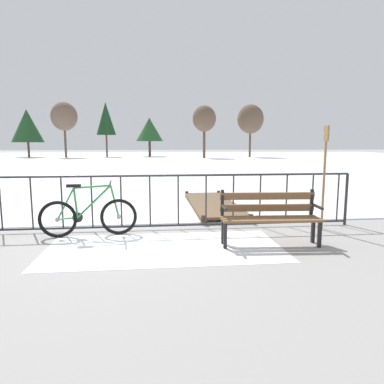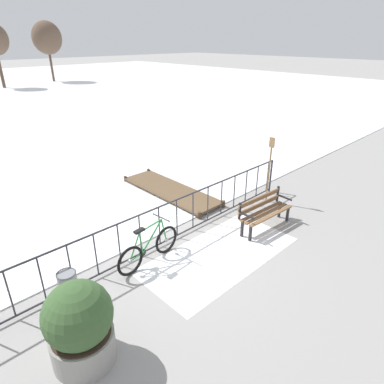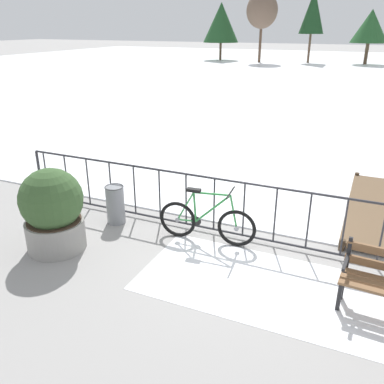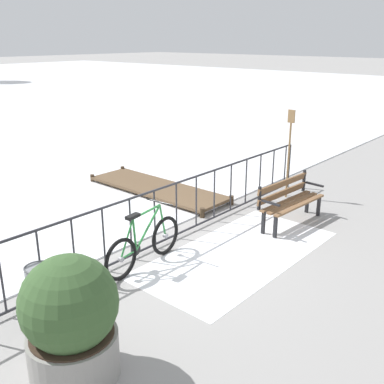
# 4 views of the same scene
# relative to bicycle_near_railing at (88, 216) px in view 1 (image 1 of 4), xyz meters

# --- Properties ---
(ground_plane) EXTENTS (160.00, 160.00, 0.00)m
(ground_plane) POSITION_rel_bicycle_near_railing_xyz_m (0.55, 0.32, -0.37)
(ground_plane) COLOR gray
(frozen_pond) EXTENTS (80.00, 56.00, 0.03)m
(frozen_pond) POSITION_rel_bicycle_near_railing_xyz_m (0.55, 28.72, -0.35)
(frozen_pond) COLOR white
(frozen_pond) RESTS_ON ground
(snow_patch) EXTENTS (3.73, 1.80, 0.01)m
(snow_patch) POSITION_rel_bicycle_near_railing_xyz_m (1.32, -0.88, -0.36)
(snow_patch) COLOR white
(snow_patch) RESTS_ON ground
(railing_fence) EXTENTS (9.06, 0.06, 1.07)m
(railing_fence) POSITION_rel_bicycle_near_railing_xyz_m (0.55, 0.32, 0.19)
(railing_fence) COLOR #2D2D33
(railing_fence) RESTS_ON ground
(bicycle_near_railing) EXTENTS (1.71, 0.52, 0.97)m
(bicycle_near_railing) POSITION_rel_bicycle_near_railing_xyz_m (0.00, 0.00, 0.00)
(bicycle_near_railing) COLOR black
(bicycle_near_railing) RESTS_ON ground
(park_bench) EXTENTS (1.63, 0.58, 0.89)m
(park_bench) POSITION_rel_bicycle_near_railing_xyz_m (3.05, -0.82, 0.14)
(park_bench) COLOR brown
(park_bench) RESTS_ON ground
(oar_upright) EXTENTS (0.04, 0.16, 1.98)m
(oar_upright) POSITION_rel_bicycle_near_railing_xyz_m (4.38, -0.03, 0.77)
(oar_upright) COLOR #937047
(oar_upright) RESTS_ON ground
(wooden_dock) EXTENTS (1.10, 3.68, 0.20)m
(wooden_dock) POSITION_rel_bicycle_near_railing_xyz_m (2.67, 2.41, -0.25)
(wooden_dock) COLOR brown
(wooden_dock) RESTS_ON ground
(tree_far_west) EXTENTS (3.30, 3.30, 4.77)m
(tree_far_west) POSITION_rel_bicycle_near_railing_xyz_m (0.76, 37.25, 2.96)
(tree_far_west) COLOR brown
(tree_far_west) RESTS_ON ground
(tree_west_mid) EXTENTS (2.94, 2.94, 6.32)m
(tree_west_mid) POSITION_rel_bicycle_near_railing_xyz_m (-8.88, 35.42, 4.31)
(tree_west_mid) COLOR brown
(tree_west_mid) RESTS_ON ground
(tree_centre) EXTENTS (2.30, 2.30, 6.51)m
(tree_centre) POSITION_rel_bicycle_near_railing_xyz_m (-4.39, 36.76, 4.19)
(tree_centre) COLOR brown
(tree_centre) RESTS_ON ground
(tree_east_mid) EXTENTS (3.07, 3.07, 6.17)m
(tree_east_mid) POSITION_rel_bicycle_near_railing_xyz_m (12.64, 34.22, 4.10)
(tree_east_mid) COLOR brown
(tree_east_mid) RESTS_ON ground
(tree_far_east) EXTENTS (2.59, 2.59, 5.79)m
(tree_far_east) POSITION_rel_bicycle_near_railing_xyz_m (6.86, 32.35, 3.95)
(tree_far_east) COLOR brown
(tree_far_east) RESTS_ON ground
(tree_extra) EXTENTS (3.59, 3.59, 5.56)m
(tree_extra) POSITION_rel_bicycle_near_railing_xyz_m (-13.32, 36.40, 3.29)
(tree_extra) COLOR brown
(tree_extra) RESTS_ON ground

